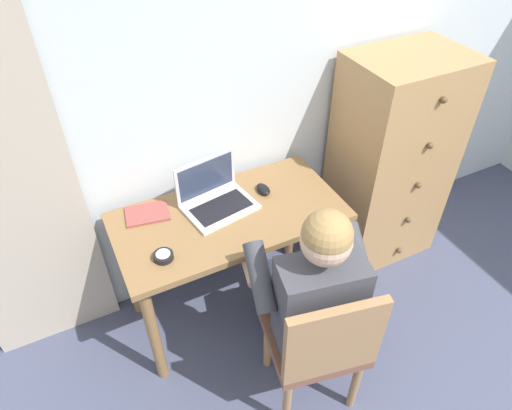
% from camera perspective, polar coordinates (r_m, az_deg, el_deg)
% --- Properties ---
extents(wall_back, '(4.80, 0.05, 2.50)m').
position_cam_1_polar(wall_back, '(2.43, 2.57, 16.25)').
color(wall_back, silver).
rests_on(wall_back, ground_plane).
extents(desk, '(1.14, 0.58, 0.74)m').
position_cam_1_polar(desk, '(2.36, -3.27, -3.34)').
color(desk, olive).
rests_on(desk, ground_plane).
extents(dresser, '(0.63, 0.49, 1.32)m').
position_cam_1_polar(dresser, '(2.86, 16.39, 5.06)').
color(dresser, tan).
rests_on(dresser, ground_plane).
extents(chair, '(0.49, 0.47, 0.86)m').
position_cam_1_polar(chair, '(2.13, 7.99, -16.64)').
color(chair, brown).
rests_on(chair, ground_plane).
extents(person_seated, '(0.60, 0.64, 1.18)m').
position_cam_1_polar(person_seated, '(2.08, 6.52, -9.92)').
color(person_seated, '#33384C').
rests_on(person_seated, ground_plane).
extents(laptop, '(0.38, 0.30, 0.24)m').
position_cam_1_polar(laptop, '(2.30, -5.08, 1.02)').
color(laptop, silver).
rests_on(laptop, desk).
extents(computer_mouse, '(0.06, 0.10, 0.03)m').
position_cam_1_polar(computer_mouse, '(2.40, 0.91, 1.99)').
color(computer_mouse, black).
rests_on(computer_mouse, desk).
extents(desk_clock, '(0.09, 0.09, 0.03)m').
position_cam_1_polar(desk_clock, '(2.09, -11.45, -6.25)').
color(desk_clock, black).
rests_on(desk_clock, desk).
extents(notebook_pad, '(0.23, 0.18, 0.01)m').
position_cam_1_polar(notebook_pad, '(2.33, -13.39, -1.05)').
color(notebook_pad, '#994742').
rests_on(notebook_pad, desk).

